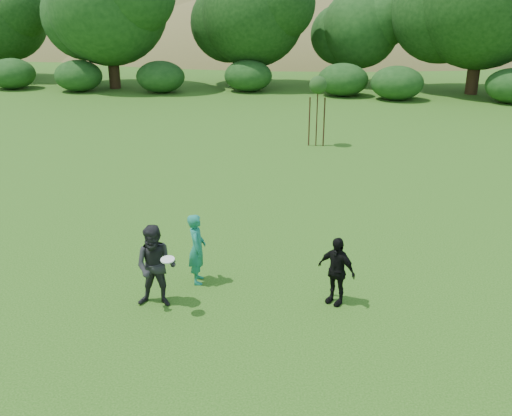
{
  "coord_description": "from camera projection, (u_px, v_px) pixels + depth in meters",
  "views": [
    {
      "loc": [
        1.85,
        -9.63,
        5.91
      ],
      "look_at": [
        0.0,
        3.0,
        1.1
      ],
      "focal_mm": 40.0,
      "sensor_mm": 36.0,
      "label": 1
    }
  ],
  "objects": [
    {
      "name": "player_black",
      "position": [
        336.0,
        271.0,
        11.4
      ],
      "size": [
        0.9,
        0.74,
        1.44
      ],
      "primitive_type": "imported",
      "rotation": [
        0.0,
        0.0,
        -0.56
      ],
      "color": "black",
      "rests_on": "ground"
    },
    {
      "name": "sapling",
      "position": [
        318.0,
        87.0,
        22.78
      ],
      "size": [
        0.7,
        0.7,
        2.85
      ],
      "color": "#372015",
      "rests_on": "ground"
    },
    {
      "name": "frisbee",
      "position": [
        168.0,
        260.0,
        10.8
      ],
      "size": [
        0.27,
        0.27,
        0.06
      ],
      "color": "white",
      "rests_on": "ground"
    },
    {
      "name": "player_grey",
      "position": [
        156.0,
        267.0,
        11.25
      ],
      "size": [
        0.87,
        0.7,
        1.72
      ],
      "primitive_type": "imported",
      "rotation": [
        0.0,
        0.0,
        0.06
      ],
      "color": "#232425",
      "rests_on": "ground"
    },
    {
      "name": "hillside",
      "position": [
        320.0,
        131.0,
        78.93
      ],
      "size": [
        150.0,
        72.0,
        52.0
      ],
      "color": "olive",
      "rests_on": "ground"
    },
    {
      "name": "tree_row",
      "position": [
        366.0,
        11.0,
        35.66
      ],
      "size": [
        53.92,
        10.38,
        9.62
      ],
      "color": "#3A2616",
      "rests_on": "ground"
    },
    {
      "name": "player_teal",
      "position": [
        197.0,
        249.0,
        12.22
      ],
      "size": [
        0.49,
        0.64,
        1.57
      ],
      "primitive_type": "imported",
      "rotation": [
        0.0,
        0.0,
        1.79
      ],
      "color": "#1B7B62",
      "rests_on": "ground"
    },
    {
      "name": "ground",
      "position": [
        234.0,
        313.0,
        11.25
      ],
      "size": [
        120.0,
        120.0,
        0.0
      ],
      "primitive_type": "plane",
      "color": "#19470C",
      "rests_on": "ground"
    }
  ]
}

